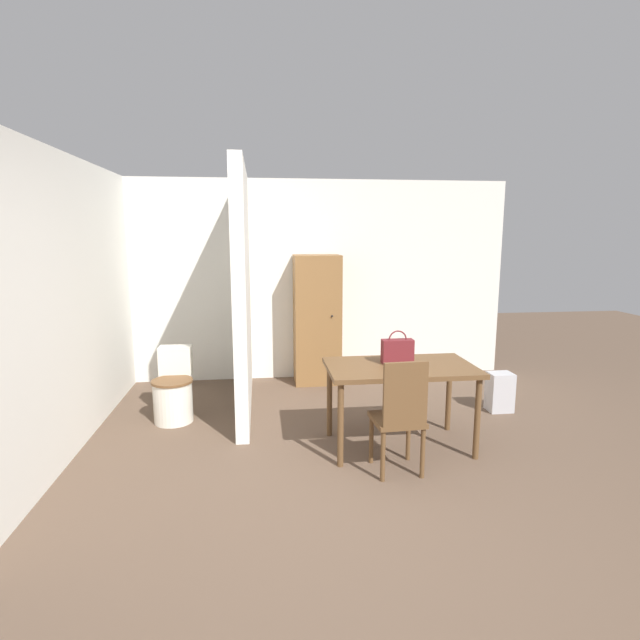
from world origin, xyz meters
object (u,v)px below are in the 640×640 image
Objects in this scene: dining_table at (400,374)px; space_heater at (500,392)px; toilet at (174,391)px; handbag at (397,351)px; wooden_chair at (400,414)px; wooden_cabinet at (317,320)px.

dining_table is 3.07× the size of space_heater.
handbag reaches higher than toilet.
wooden_chair reaches higher than space_heater.
toilet is at bearing 140.75° from wooden_chair.
handbag is at bearing 74.08° from wooden_chair.
toilet is 1.73× the size of space_heater.
wooden_cabinet is 3.88× the size of space_heater.
toilet is at bearing -144.57° from wooden_cabinet.
wooden_cabinet reaches higher than handbag.
wooden_chair is at bearing -102.78° from handbag.
wooden_chair is at bearing -105.62° from dining_table.
handbag is 1.59m from space_heater.
space_heater is (1.29, 0.74, -0.45)m from dining_table.
dining_table is 2.07m from wooden_cabinet.
handbag is at bearing -153.19° from space_heater.
handbag is (0.13, 0.58, 0.35)m from wooden_chair.
wooden_cabinet reaches higher than space_heater.
space_heater is at bearing -2.67° from toilet.
wooden_cabinet is at bearing 144.50° from space_heater.
dining_table is 2.27m from toilet.
toilet is 3.35m from space_heater.
wooden_cabinet is (-0.48, 1.93, -0.05)m from handbag.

